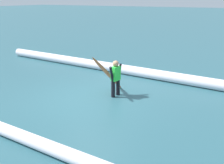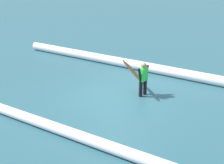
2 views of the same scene
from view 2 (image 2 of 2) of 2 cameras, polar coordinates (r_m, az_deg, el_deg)
The scene contains 5 objects.
ground_plane at distance 11.90m, azimuth 0.85°, elevation -2.67°, with size 186.68×186.68×0.00m, color #2C5A64.
surfer at distance 11.82m, azimuth 5.67°, elevation 0.86°, with size 0.25×0.69×1.31m.
surfboard at distance 12.01m, azimuth 4.28°, elevation 1.39°, with size 0.46×1.71×1.56m.
wave_crest_foreground at distance 13.71m, azimuth 17.54°, elevation 0.47°, with size 0.43×0.43×20.93m, color white.
wave_crest_midground at distance 9.30m, azimuth -8.62°, elevation -8.74°, with size 0.32×0.32×16.70m, color white.
Camera 2 is at (-5.60, 9.44, 4.62)m, focal length 50.56 mm.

